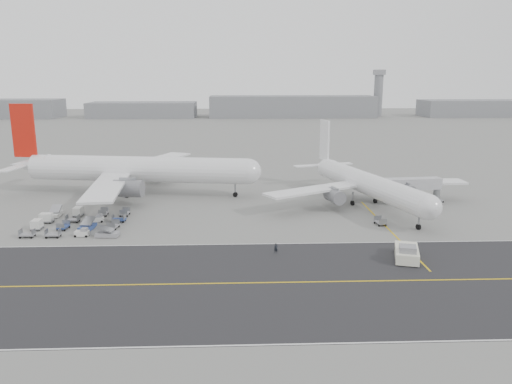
{
  "coord_description": "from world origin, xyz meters",
  "views": [
    {
      "loc": [
        2.82,
        -80.0,
        26.91
      ],
      "look_at": [
        6.32,
        12.0,
        5.49
      ],
      "focal_mm": 35.0,
      "sensor_mm": 36.0,
      "label": 1
    }
  ],
  "objects_px": {
    "airliner_a": "(133,169)",
    "ground_crew_a": "(276,248)",
    "airliner_b": "(365,183)",
    "jet_bridge": "(410,185)",
    "pushback_tug": "(407,253)",
    "control_tower": "(378,92)"
  },
  "relations": [
    {
      "from": "ground_crew_a",
      "to": "airliner_b",
      "type": "bearing_deg",
      "value": 56.26
    },
    {
      "from": "airliner_b",
      "to": "jet_bridge",
      "type": "distance_m",
      "value": 10.07
    },
    {
      "from": "airliner_b",
      "to": "jet_bridge",
      "type": "height_order",
      "value": "airliner_b"
    },
    {
      "from": "airliner_a",
      "to": "airliner_b",
      "type": "height_order",
      "value": "airliner_a"
    },
    {
      "from": "jet_bridge",
      "to": "airliner_a",
      "type": "bearing_deg",
      "value": 164.94
    },
    {
      "from": "ground_crew_a",
      "to": "airliner_a",
      "type": "bearing_deg",
      "value": 128.35
    },
    {
      "from": "airliner_a",
      "to": "ground_crew_a",
      "type": "height_order",
      "value": "airliner_a"
    },
    {
      "from": "airliner_b",
      "to": "control_tower",
      "type": "bearing_deg",
      "value": 58.0
    },
    {
      "from": "control_tower",
      "to": "pushback_tug",
      "type": "distance_m",
      "value": 284.76
    },
    {
      "from": "pushback_tug",
      "to": "ground_crew_a",
      "type": "relative_size",
      "value": 5.78
    },
    {
      "from": "control_tower",
      "to": "airliner_a",
      "type": "xyz_separation_m",
      "value": [
        -121.37,
        -230.55,
        -10.27
      ]
    },
    {
      "from": "airliner_a",
      "to": "airliner_b",
      "type": "xyz_separation_m",
      "value": [
        51.45,
        -11.54,
        -1.25
      ]
    },
    {
      "from": "jet_bridge",
      "to": "ground_crew_a",
      "type": "bearing_deg",
      "value": -141.07
    },
    {
      "from": "control_tower",
      "to": "ground_crew_a",
      "type": "distance_m",
      "value": 286.97
    },
    {
      "from": "pushback_tug",
      "to": "jet_bridge",
      "type": "height_order",
      "value": "jet_bridge"
    },
    {
      "from": "airliner_a",
      "to": "pushback_tug",
      "type": "relative_size",
      "value": 6.5
    },
    {
      "from": "jet_bridge",
      "to": "ground_crew_a",
      "type": "relative_size",
      "value": 9.45
    },
    {
      "from": "control_tower",
      "to": "airliner_b",
      "type": "height_order",
      "value": "control_tower"
    },
    {
      "from": "airliner_b",
      "to": "pushback_tug",
      "type": "distance_m",
      "value": 33.3
    },
    {
      "from": "ground_crew_a",
      "to": "pushback_tug",
      "type": "bearing_deg",
      "value": -8.08
    },
    {
      "from": "control_tower",
      "to": "pushback_tug",
      "type": "height_order",
      "value": "control_tower"
    },
    {
      "from": "airliner_a",
      "to": "airliner_b",
      "type": "bearing_deg",
      "value": -93.95
    }
  ]
}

